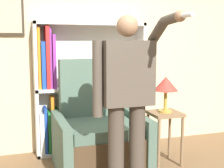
# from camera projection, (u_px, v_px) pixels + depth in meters

# --- Properties ---
(wall_back) EXTENTS (8.00, 0.11, 2.80)m
(wall_back) POSITION_uv_depth(u_px,v_px,m) (97.00, 47.00, 4.32)
(wall_back) COLOR beige
(wall_back) RESTS_ON ground_plane
(bookcase) EXTENTS (1.48, 0.28, 1.73)m
(bookcase) POSITION_uv_depth(u_px,v_px,m) (78.00, 89.00, 4.16)
(bookcase) COLOR silver
(bookcase) RESTS_ON ground_plane
(armchair) EXTENTS (0.99, 0.92, 1.27)m
(armchair) POSITION_uv_depth(u_px,v_px,m) (98.00, 136.00, 3.64)
(armchair) COLOR #4C3823
(armchair) RESTS_ON ground_plane
(person_standing) EXTENTS (0.61, 0.78, 1.72)m
(person_standing) POSITION_uv_depth(u_px,v_px,m) (127.00, 96.00, 2.83)
(person_standing) COLOR #473D33
(person_standing) RESTS_ON ground_plane
(side_table) EXTENTS (0.36, 0.36, 0.64)m
(side_table) POSITION_uv_depth(u_px,v_px,m) (165.00, 124.00, 3.76)
(side_table) COLOR #846647
(side_table) RESTS_ON ground_plane
(table_lamp) EXTENTS (0.29, 0.29, 0.43)m
(table_lamp) POSITION_uv_depth(u_px,v_px,m) (166.00, 85.00, 3.70)
(table_lamp) COLOR gold
(table_lamp) RESTS_ON side_table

